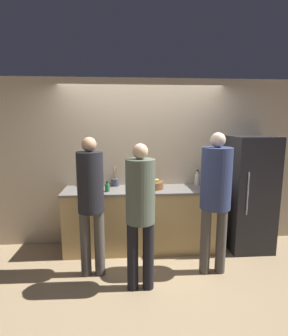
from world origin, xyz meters
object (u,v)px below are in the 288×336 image
(refrigerator, at_px, (249,193))
(fruit_bowl, at_px, (152,185))
(bottle_green, at_px, (107,188))
(cup_black, at_px, (93,185))
(utensil_crock, at_px, (115,182))
(person_right, at_px, (216,190))
(person_center, at_px, (140,206))
(bottle_clear, at_px, (197,179))
(person_left, at_px, (91,197))
(cup_white, at_px, (83,183))

(refrigerator, xyz_separation_m, fruit_bowl, (-1.48, 0.07, 0.14))
(bottle_green, height_order, cup_black, bottle_green)
(refrigerator, distance_m, bottle_green, 2.15)
(utensil_crock, bearing_deg, person_right, -36.52)
(person_center, xyz_separation_m, person_right, (0.95, 0.27, 0.10))
(bottle_clear, distance_m, cup_black, 1.63)
(bottle_clear, bearing_deg, person_center, -129.50)
(person_left, bearing_deg, person_right, -2.17)
(refrigerator, relative_size, cup_black, 17.85)
(bottle_green, bearing_deg, person_center, -63.96)
(person_right, relative_size, bottle_clear, 7.44)
(person_left, xyz_separation_m, cup_black, (-0.06, 0.75, -0.03))
(cup_white, bearing_deg, utensil_crock, 0.20)
(refrigerator, height_order, utensil_crock, refrigerator)
(fruit_bowl, bearing_deg, cup_black, 175.79)
(refrigerator, distance_m, person_left, 2.39)
(person_left, distance_m, bottle_clear, 1.78)
(bottle_green, distance_m, cup_white, 0.53)
(person_right, xyz_separation_m, bottle_clear, (0.02, 0.91, -0.06))
(bottle_clear, height_order, cup_white, bottle_clear)
(utensil_crock, xyz_separation_m, cup_black, (-0.33, -0.14, -0.01))
(person_left, distance_m, cup_black, 0.75)
(bottle_green, relative_size, bottle_clear, 0.61)
(person_center, bearing_deg, refrigerator, 28.83)
(cup_white, bearing_deg, bottle_clear, -1.03)
(bottle_green, bearing_deg, refrigerator, 1.99)
(person_right, height_order, bottle_clear, person_right)
(person_left, bearing_deg, cup_white, 105.05)
(person_left, xyz_separation_m, bottle_green, (0.16, 0.54, -0.02))
(refrigerator, distance_m, cup_white, 2.56)
(person_right, xyz_separation_m, fruit_bowl, (-0.71, 0.74, -0.10))
(person_center, bearing_deg, cup_black, 121.02)
(cup_black, bearing_deg, bottle_green, -42.97)
(person_center, bearing_deg, person_right, 15.86)
(person_center, xyz_separation_m, bottle_clear, (0.97, 1.18, 0.04))
(person_right, distance_m, fruit_bowl, 1.03)
(refrigerator, relative_size, bottle_green, 11.65)
(refrigerator, xyz_separation_m, bottle_clear, (-0.75, 0.24, 0.18))
(person_center, distance_m, fruit_bowl, 1.04)
(person_left, xyz_separation_m, fruit_bowl, (0.83, 0.68, -0.03))
(bottle_green, relative_size, cup_black, 1.53)
(bottle_clear, bearing_deg, cup_white, 178.97)
(utensil_crock, relative_size, bottle_green, 2.02)
(refrigerator, relative_size, fruit_bowl, 5.23)
(refrigerator, xyz_separation_m, person_left, (-2.31, -0.62, 0.17))
(fruit_bowl, distance_m, utensil_crock, 0.60)
(utensil_crock, distance_m, cup_black, 0.35)
(fruit_bowl, relative_size, utensil_crock, 1.10)
(bottle_green, bearing_deg, person_right, -23.55)
(person_center, relative_size, fruit_bowl, 5.15)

